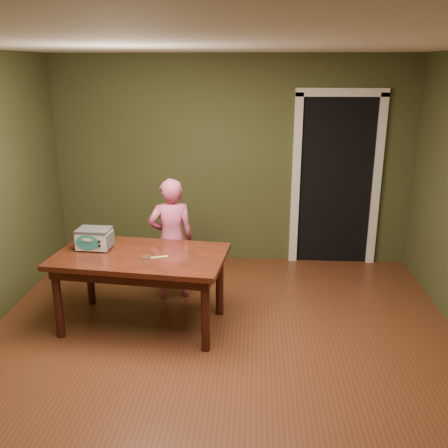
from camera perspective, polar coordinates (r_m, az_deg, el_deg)
name	(u,v)px	position (r m, az deg, el deg)	size (l,w,h in m)	color
floor	(218,364)	(4.45, -0.73, -15.73)	(5.00, 5.00, 0.00)	brown
room_shell	(217,169)	(3.79, -0.83, 6.34)	(4.52, 5.02, 2.61)	#3F4525
doorway	(332,177)	(6.71, 12.28, 5.25)	(1.10, 0.66, 2.25)	black
dining_table	(141,264)	(4.83, -9.49, -4.49)	(1.69, 1.07, 0.75)	#34130B
toy_oven	(94,238)	(4.98, -14.61, -1.55)	(0.35, 0.25, 0.21)	#4C4F54
baking_pan	(146,257)	(4.67, -8.95, -3.79)	(0.10, 0.10, 0.02)	silver
spatula	(158,257)	(4.68, -7.53, -3.78)	(0.18, 0.03, 0.01)	#F2E969
child	(171,239)	(5.39, -6.02, -1.75)	(0.49, 0.32, 1.34)	#D55782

